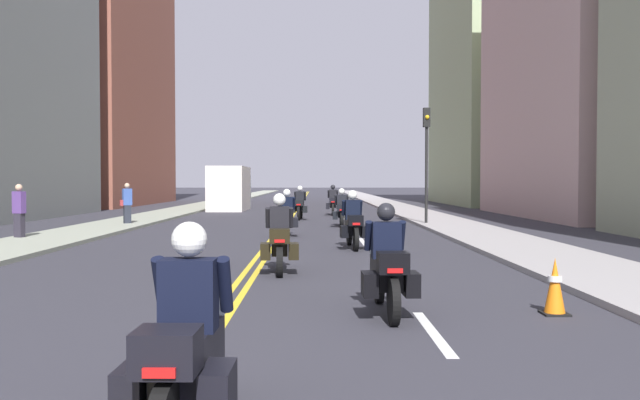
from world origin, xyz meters
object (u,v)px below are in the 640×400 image
(motorcycle_3, at_px, (353,225))
(parked_truck, at_px, (231,190))
(motorcycle_5, at_px, (342,211))
(motorcycle_0, at_px, (187,352))
(motorcycle_2, at_px, (279,241))
(traffic_cone_0, at_px, (555,286))
(motorcycle_6, at_px, (300,206))
(motorcycle_7, at_px, (333,203))
(motorcycle_1, at_px, (387,269))
(motorcycle_4, at_px, (287,217))
(pedestrian_2, at_px, (19,212))
(pedestrian_1, at_px, (127,204))
(traffic_light_near, at_px, (426,145))

(motorcycle_3, height_order, parked_truck, parked_truck)
(motorcycle_5, xyz_separation_m, parked_truck, (-6.61, 15.44, 0.64))
(motorcycle_0, height_order, motorcycle_2, motorcycle_2)
(motorcycle_0, height_order, traffic_cone_0, motorcycle_0)
(motorcycle_6, bearing_deg, motorcycle_7, 70.32)
(motorcycle_1, relative_size, motorcycle_4, 1.02)
(motorcycle_3, bearing_deg, pedestrian_2, 163.93)
(motorcycle_5, xyz_separation_m, pedestrian_1, (-8.93, 0.35, 0.30))
(motorcycle_0, relative_size, motorcycle_7, 0.96)
(motorcycle_0, height_order, motorcycle_1, motorcycle_0)
(motorcycle_0, bearing_deg, motorcycle_5, 85.84)
(motorcycle_5, relative_size, traffic_cone_0, 2.71)
(traffic_light_near, bearing_deg, motorcycle_0, -103.85)
(motorcycle_2, xyz_separation_m, pedestrian_2, (-8.55, 7.06, 0.27))
(motorcycle_6, height_order, pedestrian_2, pedestrian_2)
(motorcycle_5, height_order, pedestrian_2, pedestrian_2)
(motorcycle_0, height_order, parked_truck, parked_truck)
(motorcycle_4, xyz_separation_m, motorcycle_6, (0.21, 9.39, 0.01))
(motorcycle_6, bearing_deg, motorcycle_2, -86.98)
(motorcycle_4, height_order, motorcycle_5, motorcycle_4)
(motorcycle_1, bearing_deg, motorcycle_2, 111.00)
(parked_truck, bearing_deg, traffic_light_near, -55.48)
(motorcycle_0, bearing_deg, motorcycle_1, 67.58)
(motorcycle_2, xyz_separation_m, traffic_cone_0, (4.12, -4.17, -0.25))
(motorcycle_2, xyz_separation_m, motorcycle_5, (1.81, 13.39, -0.02))
(motorcycle_6, height_order, parked_truck, parked_truck)
(motorcycle_1, distance_m, motorcycle_2, 4.55)
(traffic_cone_0, relative_size, parked_truck, 0.12)
(motorcycle_0, relative_size, motorcycle_1, 1.00)
(motorcycle_2, relative_size, pedestrian_1, 1.16)
(motorcycle_3, xyz_separation_m, pedestrian_2, (-10.32, 2.34, 0.26))
(motorcycle_1, bearing_deg, motorcycle_5, 88.22)
(traffic_cone_0, xyz_separation_m, parked_truck, (-8.92, 33.01, 0.87))
(motorcycle_1, height_order, traffic_light_near, traffic_light_near)
(motorcycle_3, distance_m, motorcycle_5, 8.67)
(motorcycle_2, xyz_separation_m, motorcycle_6, (-0.04, 18.22, 0.02))
(motorcycle_4, distance_m, motorcycle_7, 13.66)
(motorcycle_7, distance_m, traffic_cone_0, 26.64)
(motorcycle_1, bearing_deg, motorcycle_6, 92.98)
(traffic_cone_0, bearing_deg, parked_truck, 105.12)
(motorcycle_3, distance_m, parked_truck, 25.00)
(motorcycle_0, bearing_deg, pedestrian_1, 108.25)
(pedestrian_1, xyz_separation_m, parked_truck, (2.32, 15.09, 0.34))
(motorcycle_3, height_order, motorcycle_6, motorcycle_6)
(motorcycle_2, height_order, traffic_light_near, traffic_light_near)
(motorcycle_7, height_order, traffic_cone_0, motorcycle_7)
(traffic_light_near, bearing_deg, parked_truck, 124.52)
(parked_truck, bearing_deg, motorcycle_2, -80.55)
(motorcycle_7, height_order, parked_truck, parked_truck)
(traffic_light_near, distance_m, parked_truck, 18.13)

